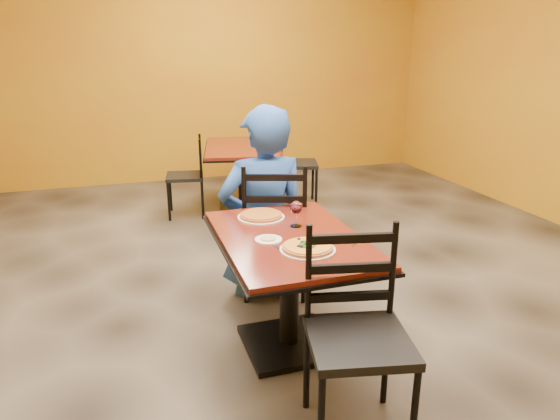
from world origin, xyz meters
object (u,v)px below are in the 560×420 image
object	(u,v)px
plate_far	(261,217)
pizza_far	(261,215)
table_main	(289,266)
chair_second_right	(298,164)
table_second	(243,163)
side_plate	(268,240)
chair_main_near	(359,342)
pizza_main	(308,247)
chair_main_far	(275,227)
diner	(264,202)
plate_main	(308,250)
chair_second_left	(185,177)
wine_glass	(296,213)

from	to	relation	value
plate_far	pizza_far	world-z (taller)	pizza_far
table_main	chair_second_right	size ratio (longest dim) A/B	1.25
table_second	side_plate	world-z (taller)	side_plate
chair_second_right	table_second	bearing A→B (deg)	105.47
chair_second_right	side_plate	world-z (taller)	chair_second_right
pizza_far	chair_main_near	bearing A→B (deg)	-83.50
pizza_main	chair_second_right	bearing A→B (deg)	71.24
pizza_main	chair_main_near	bearing A→B (deg)	-85.93
chair_main_far	plate_far	world-z (taller)	chair_main_far
diner	pizza_main	bearing A→B (deg)	87.32
plate_main	table_second	bearing A→B (deg)	82.90
table_second	chair_second_right	xyz separation A→B (m)	(0.67, 0.00, -0.07)
diner	chair_main_far	bearing A→B (deg)	172.83
plate_main	plate_far	distance (m)	0.62
plate_main	plate_far	xyz separation A→B (m)	(-0.09, 0.61, 0.00)
chair_main_near	plate_far	distance (m)	1.22
chair_second_left	plate_far	world-z (taller)	chair_second_left
table_main	table_second	size ratio (longest dim) A/B	0.88
chair_second_left	pizza_main	distance (m)	3.13
chair_second_left	pizza_main	world-z (taller)	chair_second_left
side_plate	wine_glass	world-z (taller)	wine_glass
chair_second_left	plate_main	distance (m)	3.12
chair_main_far	plate_far	xyz separation A→B (m)	(-0.22, -0.41, 0.24)
table_second	table_main	bearing A→B (deg)	-98.13
plate_far	chair_second_left	bearing A→B (deg)	94.28
table_main	pizza_main	bearing A→B (deg)	-84.70
diner	pizza_main	size ratio (longest dim) A/B	5.07
table_main	table_second	xyz separation A→B (m)	(0.41, 2.85, 0.00)
pizza_far	table_main	bearing A→B (deg)	-79.00
diner	pizza_main	xyz separation A→B (m)	(-0.04, -1.03, 0.05)
wine_glass	table_main	bearing A→B (deg)	-121.81
chair_main_far	chair_second_right	size ratio (longest dim) A/B	1.06
chair_second_right	plate_far	distance (m)	2.75
chair_main_far	pizza_far	distance (m)	0.53
pizza_main	side_plate	xyz separation A→B (m)	(-0.16, 0.21, -0.02)
pizza_main	pizza_far	bearing A→B (deg)	98.77
pizza_main	plate_far	size ratio (longest dim) A/B	0.92
pizza_far	side_plate	distance (m)	0.41
chair_second_right	pizza_main	world-z (taller)	chair_second_right
table_main	chair_second_right	xyz separation A→B (m)	(1.07, 2.85, -0.06)
table_main	diner	size ratio (longest dim) A/B	0.85
chair_second_right	wine_glass	size ratio (longest dim) A/B	5.47
table_second	chair_main_near	distance (m)	3.69
table_main	pizza_far	size ratio (longest dim) A/B	4.39
pizza_main	side_plate	world-z (taller)	pizza_main
plate_far	chair_main_near	bearing A→B (deg)	-83.50
table_main	plate_main	xyz separation A→B (m)	(0.02, -0.24, 0.20)
plate_far	side_plate	bearing A→B (deg)	-99.71
plate_main	wine_glass	xyz separation A→B (m)	(0.07, 0.39, 0.08)
chair_main_near	plate_far	size ratio (longest dim) A/B	3.31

